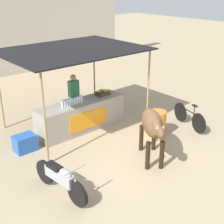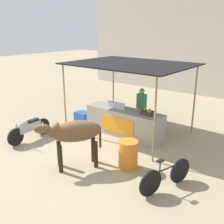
{
  "view_description": "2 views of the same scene",
  "coord_description": "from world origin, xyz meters",
  "px_view_note": "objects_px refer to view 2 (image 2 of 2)",
  "views": [
    {
      "loc": [
        -5.25,
        -5.48,
        4.51
      ],
      "look_at": [
        -0.04,
        0.62,
        1.13
      ],
      "focal_mm": 50.0,
      "sensor_mm": 36.0,
      "label": 1
    },
    {
      "loc": [
        5.29,
        -5.12,
        3.77
      ],
      "look_at": [
        0.07,
        1.4,
        1.09
      ],
      "focal_mm": 42.0,
      "sensor_mm": 36.0,
      "label": 2
    }
  ],
  "objects_px": {
    "water_barrel": "(128,155)",
    "motorcycle_parked": "(29,128)",
    "bicycle_leaning": "(166,176)",
    "cooler_box": "(83,118)",
    "cow": "(74,133)",
    "stall_counter": "(124,122)",
    "vendor_behind_counter": "(141,109)",
    "fruit_crate": "(148,112)"
  },
  "relations": [
    {
      "from": "cow",
      "to": "motorcycle_parked",
      "type": "height_order",
      "value": "cow"
    },
    {
      "from": "motorcycle_parked",
      "to": "bicycle_leaning",
      "type": "xyz_separation_m",
      "value": [
        5.15,
        0.3,
        -0.08
      ]
    },
    {
      "from": "water_barrel",
      "to": "cow",
      "type": "xyz_separation_m",
      "value": [
        -1.2,
        -0.88,
        0.62
      ]
    },
    {
      "from": "fruit_crate",
      "to": "motorcycle_parked",
      "type": "xyz_separation_m",
      "value": [
        -3.26,
        -2.52,
        -0.61
      ]
    },
    {
      "from": "fruit_crate",
      "to": "motorcycle_parked",
      "type": "height_order",
      "value": "fruit_crate"
    },
    {
      "from": "water_barrel",
      "to": "bicycle_leaning",
      "type": "distance_m",
      "value": 1.33
    },
    {
      "from": "motorcycle_parked",
      "to": "cooler_box",
      "type": "bearing_deg",
      "value": 83.41
    },
    {
      "from": "motorcycle_parked",
      "to": "bicycle_leaning",
      "type": "distance_m",
      "value": 5.16
    },
    {
      "from": "cow",
      "to": "motorcycle_parked",
      "type": "distance_m",
      "value": 2.74
    },
    {
      "from": "water_barrel",
      "to": "motorcycle_parked",
      "type": "bearing_deg",
      "value": -171.74
    },
    {
      "from": "cow",
      "to": "stall_counter",
      "type": "bearing_deg",
      "value": 96.8
    },
    {
      "from": "motorcycle_parked",
      "to": "bicycle_leaning",
      "type": "bearing_deg",
      "value": 3.31
    },
    {
      "from": "cooler_box",
      "to": "cow",
      "type": "height_order",
      "value": "cow"
    },
    {
      "from": "vendor_behind_counter",
      "to": "motorcycle_parked",
      "type": "height_order",
      "value": "vendor_behind_counter"
    },
    {
      "from": "cooler_box",
      "to": "motorcycle_parked",
      "type": "relative_size",
      "value": 0.33
    },
    {
      "from": "stall_counter",
      "to": "cooler_box",
      "type": "height_order",
      "value": "stall_counter"
    },
    {
      "from": "cow",
      "to": "motorcycle_parked",
      "type": "xyz_separation_m",
      "value": [
        -2.65,
        0.32,
        -0.6
      ]
    },
    {
      "from": "stall_counter",
      "to": "cooler_box",
      "type": "relative_size",
      "value": 5.0
    },
    {
      "from": "bicycle_leaning",
      "to": "fruit_crate",
      "type": "bearing_deg",
      "value": 130.41
    },
    {
      "from": "vendor_behind_counter",
      "to": "cooler_box",
      "type": "relative_size",
      "value": 2.75
    },
    {
      "from": "fruit_crate",
      "to": "bicycle_leaning",
      "type": "distance_m",
      "value": 2.99
    },
    {
      "from": "cooler_box",
      "to": "bicycle_leaning",
      "type": "distance_m",
      "value": 5.3
    },
    {
      "from": "fruit_crate",
      "to": "cooler_box",
      "type": "height_order",
      "value": "fruit_crate"
    },
    {
      "from": "water_barrel",
      "to": "cow",
      "type": "relative_size",
      "value": 0.49
    },
    {
      "from": "cooler_box",
      "to": "water_barrel",
      "type": "height_order",
      "value": "water_barrel"
    },
    {
      "from": "vendor_behind_counter",
      "to": "motorcycle_parked",
      "type": "xyz_separation_m",
      "value": [
        -2.57,
        -3.22,
        -0.42
      ]
    },
    {
      "from": "cow",
      "to": "motorcycle_parked",
      "type": "bearing_deg",
      "value": 173.11
    },
    {
      "from": "water_barrel",
      "to": "cow",
      "type": "bearing_deg",
      "value": -143.87
    },
    {
      "from": "stall_counter",
      "to": "vendor_behind_counter",
      "type": "bearing_deg",
      "value": 71.42
    },
    {
      "from": "cooler_box",
      "to": "fruit_crate",
      "type": "bearing_deg",
      "value": 2.88
    },
    {
      "from": "motorcycle_parked",
      "to": "fruit_crate",
      "type": "bearing_deg",
      "value": 37.66
    },
    {
      "from": "vendor_behind_counter",
      "to": "cow",
      "type": "bearing_deg",
      "value": -88.72
    },
    {
      "from": "vendor_behind_counter",
      "to": "bicycle_leaning",
      "type": "height_order",
      "value": "vendor_behind_counter"
    },
    {
      "from": "stall_counter",
      "to": "water_barrel",
      "type": "xyz_separation_m",
      "value": [
        1.54,
        -1.9,
        -0.07
      ]
    },
    {
      "from": "stall_counter",
      "to": "fruit_crate",
      "type": "height_order",
      "value": "fruit_crate"
    },
    {
      "from": "cooler_box",
      "to": "water_barrel",
      "type": "bearing_deg",
      "value": -26.79
    },
    {
      "from": "water_barrel",
      "to": "motorcycle_parked",
      "type": "height_order",
      "value": "motorcycle_parked"
    },
    {
      "from": "vendor_behind_counter",
      "to": "water_barrel",
      "type": "distance_m",
      "value": 2.98
    },
    {
      "from": "stall_counter",
      "to": "cooler_box",
      "type": "bearing_deg",
      "value": -177.28
    },
    {
      "from": "motorcycle_parked",
      "to": "bicycle_leaning",
      "type": "height_order",
      "value": "motorcycle_parked"
    },
    {
      "from": "water_barrel",
      "to": "bicycle_leaning",
      "type": "bearing_deg",
      "value": -11.38
    },
    {
      "from": "vendor_behind_counter",
      "to": "cooler_box",
      "type": "distance_m",
      "value": 2.52
    }
  ]
}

